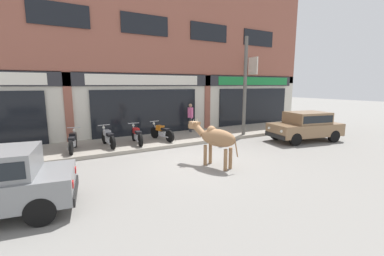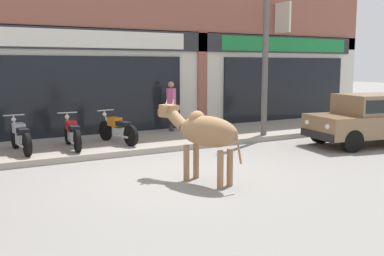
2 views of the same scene
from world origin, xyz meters
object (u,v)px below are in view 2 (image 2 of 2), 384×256
(car_1, at_px, (372,117))
(utility_pole, at_px, (265,51))
(cow, at_px, (204,132))
(motorcycle_3, at_px, (118,129))
(pedestrian, at_px, (171,101))
(motorcycle_1, at_px, (20,137))
(motorcycle_2, at_px, (72,133))

(car_1, relative_size, utility_pole, 0.75)
(cow, xyz_separation_m, motorcycle_3, (-0.20, 4.21, -0.46))
(pedestrian, xyz_separation_m, utility_pole, (2.08, -2.13, 1.55))
(cow, height_order, motorcycle_1, cow)
(motorcycle_2, xyz_separation_m, pedestrian, (3.58, 1.39, 0.60))
(pedestrian, distance_m, utility_pole, 3.36)
(motorcycle_2, bearing_deg, utility_pole, -7.47)
(cow, relative_size, motorcycle_3, 1.17)
(car_1, height_order, motorcycle_2, car_1)
(motorcycle_1, xyz_separation_m, motorcycle_2, (1.25, -0.09, 0.00))
(motorcycle_1, relative_size, utility_pole, 0.36)
(car_1, distance_m, pedestrian, 6.04)
(cow, relative_size, car_1, 0.55)
(motorcycle_2, bearing_deg, pedestrian, 21.22)
(motorcycle_3, relative_size, utility_pole, 0.35)
(cow, distance_m, utility_pole, 5.62)
(car_1, relative_size, motorcycle_3, 2.13)
(motorcycle_2, bearing_deg, motorcycle_1, 175.72)
(car_1, distance_m, utility_pole, 3.59)
(utility_pole, bearing_deg, motorcycle_1, 173.10)
(car_1, distance_m, motorcycle_3, 7.18)
(motorcycle_2, relative_size, utility_pole, 0.36)
(motorcycle_2, xyz_separation_m, utility_pole, (5.66, -0.74, 2.15))
(motorcycle_3, bearing_deg, motorcycle_1, -179.40)
(car_1, height_order, motorcycle_1, car_1)
(cow, relative_size, motorcycle_1, 1.15)
(cow, bearing_deg, motorcycle_3, 92.70)
(car_1, relative_size, motorcycle_2, 2.10)
(motorcycle_2, relative_size, motorcycle_3, 1.01)
(motorcycle_3, height_order, utility_pole, utility_pole)
(utility_pole, bearing_deg, cow, -141.34)
(motorcycle_1, bearing_deg, cow, -56.96)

